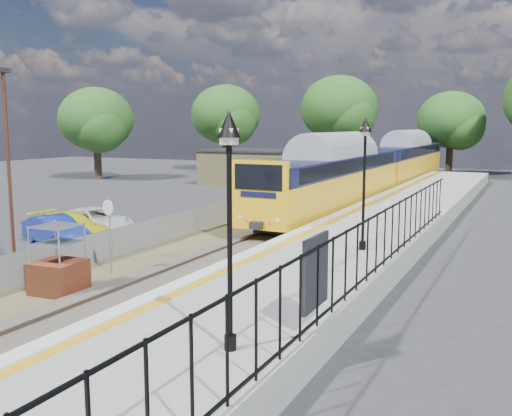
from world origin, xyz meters
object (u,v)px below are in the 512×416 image
Objects in this scene: brick_plinth at (58,261)px; speed_sign at (109,225)px; car_white at (95,220)px; train at (378,164)px; car_blue at (56,230)px; carpark_lamp at (8,160)px; car_yellow at (70,226)px; victorian_lamp_north at (365,153)px; victorian_lamp_south at (229,176)px.

speed_sign reaches higher than brick_plinth.
car_white is (-6.15, 6.11, -1.22)m from speed_sign.
car_blue is (-8.22, -24.01, -1.70)m from train.
car_yellow is at bearing 116.90° from carpark_lamp.
victorian_lamp_north is at bearing -86.66° from car_white.
train reaches higher than brick_plinth.
victorian_lamp_south reaches higher than car_blue.
brick_plinth is 0.57× the size of car_blue.
car_blue is (-13.52, -1.01, -3.66)m from victorian_lamp_north.
brick_plinth is 9.00m from car_yellow.
carpark_lamp is 8.74m from car_white.
train is 18.39× the size of brick_plinth.
car_yellow is (-0.29, 1.17, -0.02)m from car_blue.
car_white is (-14.15, 11.98, -3.69)m from victorian_lamp_south.
victorian_lamp_north is at bearing 39.90° from brick_plinth.
car_yellow is (-14.01, 10.16, -3.68)m from victorian_lamp_south.
car_yellow is 0.97× the size of car_white.
victorian_lamp_north reaches higher than car_yellow.
victorian_lamp_north is 2.07× the size of brick_plinth.
victorian_lamp_north is at bearing -77.02° from train.
car_white is at bearing 125.87° from brick_plinth.
car_white is (-2.99, 7.45, -3.45)m from carpark_lamp.
speed_sign is 0.70× the size of car_blue.
victorian_lamp_north is 1.19× the size of car_blue.
victorian_lamp_south is at bearing -121.92° from car_yellow.
victorian_lamp_south is at bearing -88.85° from victorian_lamp_north.
car_white is (-6.15, 8.50, -0.46)m from brick_plinth.
victorian_lamp_north reaches higher than speed_sign.
victorian_lamp_north is 14.04m from car_blue.
victorian_lamp_south is 18.90m from car_white.
victorian_lamp_south reaches higher than train.
carpark_lamp is 7.20m from car_yellow.
carpark_lamp is 1.84× the size of car_blue.
speed_sign is at bearing -123.41° from car_white.
car_yellow is at bearing 30.66° from car_blue.
car_blue is at bearing 146.76° from victorian_lamp_south.
car_blue is (-2.57, 4.47, -3.42)m from carpark_lamp.
victorian_lamp_north is 14.30m from car_yellow.
victorian_lamp_north is 12.25m from carpark_lamp.
victorian_lamp_north is at bearing 91.15° from victorian_lamp_south.
car_blue is 3.01m from car_white.
speed_sign is at bearing 23.10° from carpark_lamp.
victorian_lamp_south is 1.70× the size of speed_sign.
brick_plinth is at bearing -132.72° from car_white.
car_blue reaches higher than car_white.
brick_plinth is at bearing -117.41° from car_blue.
train is at bearing -16.41° from car_yellow.
victorian_lamp_north reaches higher than car_white.
speed_sign is 8.75m from car_white.
carpark_lamp is (-10.95, -5.47, -0.24)m from victorian_lamp_north.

